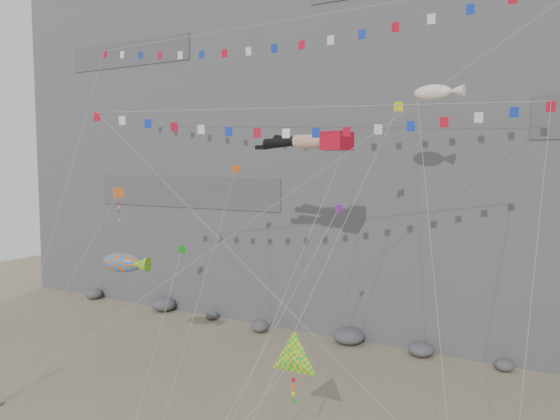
# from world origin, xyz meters

# --- Properties ---
(cliff) EXTENTS (80.00, 28.00, 50.00)m
(cliff) POSITION_xyz_m (0.00, 32.00, 25.00)
(cliff) COLOR slate
(cliff) RESTS_ON ground
(talus_boulders) EXTENTS (60.00, 3.00, 1.20)m
(talus_boulders) POSITION_xyz_m (0.00, 17.00, 0.60)
(talus_boulders) COLOR slate
(talus_boulders) RESTS_ON ground
(legs_kite) EXTENTS (6.63, 17.17, 22.65)m
(legs_kite) POSITION_xyz_m (1.03, 7.84, 16.24)
(legs_kite) COLOR red
(legs_kite) RESTS_ON ground
(flag_banner_upper) EXTENTS (35.33, 12.07, 30.08)m
(flag_banner_upper) POSITION_xyz_m (-0.60, 7.49, 24.00)
(flag_banner_upper) COLOR red
(flag_banner_upper) RESTS_ON ground
(flag_banner_lower) EXTENTS (25.43, 9.43, 22.60)m
(flag_banner_lower) POSITION_xyz_m (2.16, 4.13, 18.04)
(flag_banner_lower) COLOR red
(flag_banner_lower) RESTS_ON ground
(harlequin_kite) EXTENTS (3.40, 8.50, 15.04)m
(harlequin_kite) POSITION_xyz_m (-12.08, 3.67, 12.71)
(harlequin_kite) COLOR red
(harlequin_kite) RESTS_ON ground
(fish_windsock) EXTENTS (4.71, 7.57, 10.62)m
(fish_windsock) POSITION_xyz_m (-10.67, 2.59, 8.13)
(fish_windsock) COLOR #E35B0B
(fish_windsock) RESTS_ON ground
(delta_kite) EXTENTS (4.66, 5.28, 8.43)m
(delta_kite) POSITION_xyz_m (5.24, -2.57, 5.91)
(delta_kite) COLOR yellow
(delta_kite) RESTS_ON ground
(blimp_windsock) EXTENTS (6.51, 13.44, 23.49)m
(blimp_windsock) POSITION_xyz_m (7.93, 10.96, 19.25)
(blimp_windsock) COLOR white
(blimp_windsock) RESTS_ON ground
(small_kite_a) EXTENTS (5.45, 15.42, 21.13)m
(small_kite_a) POSITION_xyz_m (-5.70, 8.95, 14.22)
(small_kite_a) COLOR #FF6215
(small_kite_a) RESTS_ON ground
(small_kite_b) EXTENTS (3.56, 10.57, 16.13)m
(small_kite_b) POSITION_xyz_m (4.58, 3.68, 12.05)
(small_kite_b) COLOR purple
(small_kite_b) RESTS_ON ground
(small_kite_c) EXTENTS (2.94, 8.13, 12.51)m
(small_kite_c) POSITION_xyz_m (-4.27, 1.01, 9.52)
(small_kite_c) COLOR #18A01A
(small_kite_c) RESTS_ON ground
(small_kite_d) EXTENTS (3.63, 16.36, 24.18)m
(small_kite_d) POSITION_xyz_m (6.55, 7.94, 17.92)
(small_kite_d) COLOR yellow
(small_kite_d) RESTS_ON ground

